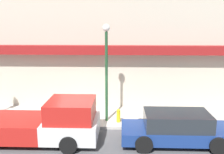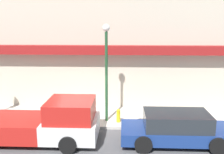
{
  "view_description": "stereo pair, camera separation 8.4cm",
  "coord_description": "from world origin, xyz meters",
  "px_view_note": "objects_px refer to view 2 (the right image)",
  "views": [
    {
      "loc": [
        1.78,
        -11.23,
        4.97
      ],
      "look_at": [
        1.31,
        1.23,
        2.34
      ],
      "focal_mm": 40.0,
      "sensor_mm": 36.0,
      "label": 1
    },
    {
      "loc": [
        1.86,
        -11.22,
        4.97
      ],
      "look_at": [
        1.31,
        1.23,
        2.34
      ],
      "focal_mm": 40.0,
      "sensor_mm": 36.0,
      "label": 2
    }
  ],
  "objects_px": {
    "parked_car": "(176,128)",
    "fire_hydrant": "(118,116)",
    "street_lamp": "(106,61)",
    "pickup_truck": "(41,123)"
  },
  "relations": [
    {
      "from": "parked_car",
      "to": "street_lamp",
      "type": "bearing_deg",
      "value": 144.55
    },
    {
      "from": "pickup_truck",
      "to": "parked_car",
      "type": "distance_m",
      "value": 5.76
    },
    {
      "from": "pickup_truck",
      "to": "parked_car",
      "type": "height_order",
      "value": "pickup_truck"
    },
    {
      "from": "street_lamp",
      "to": "fire_hydrant",
      "type": "bearing_deg",
      "value": -17.61
    },
    {
      "from": "parked_car",
      "to": "fire_hydrant",
      "type": "height_order",
      "value": "parked_car"
    },
    {
      "from": "fire_hydrant",
      "to": "street_lamp",
      "type": "relative_size",
      "value": 0.14
    },
    {
      "from": "street_lamp",
      "to": "parked_car",
      "type": "bearing_deg",
      "value": -34.42
    },
    {
      "from": "pickup_truck",
      "to": "fire_hydrant",
      "type": "distance_m",
      "value": 3.82
    },
    {
      "from": "fire_hydrant",
      "to": "parked_car",
      "type": "bearing_deg",
      "value": -37.79
    },
    {
      "from": "parked_car",
      "to": "fire_hydrant",
      "type": "relative_size",
      "value": 6.68
    }
  ]
}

